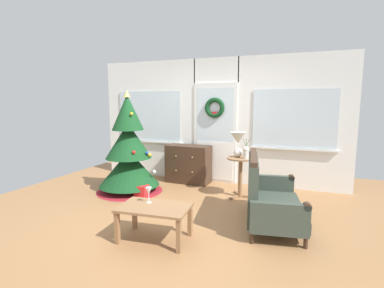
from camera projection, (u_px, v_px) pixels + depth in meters
ground_plane at (176, 216)px, 4.20m from camera, size 6.76×6.76×0.00m
back_wall_with_door at (216, 121)px, 5.95m from camera, size 5.20×0.19×2.55m
christmas_tree at (129, 155)px, 5.33m from camera, size 1.23×1.23×1.87m
dresser_cabinet at (188, 164)px, 5.98m from camera, size 0.92×0.48×0.78m
settee_sofa at (267, 197)px, 3.91m from camera, size 0.90×1.46×0.96m
side_table at (240, 169)px, 5.02m from camera, size 0.50×0.48×0.70m
table_lamp at (238, 141)px, 5.01m from camera, size 0.28×0.28×0.44m
flower_vase at (246, 152)px, 4.88m from camera, size 0.11×0.10×0.35m
coffee_table at (154, 211)px, 3.44m from camera, size 0.88×0.59×0.42m
wine_glass at (149, 192)px, 3.54m from camera, size 0.08×0.08×0.20m
gift_box at (142, 191)px, 5.05m from camera, size 0.21×0.19×0.21m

